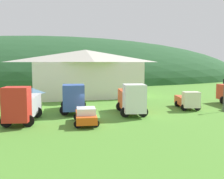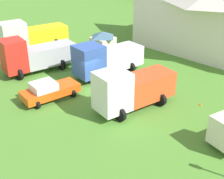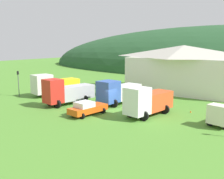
{
  "view_description": "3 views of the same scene",
  "coord_description": "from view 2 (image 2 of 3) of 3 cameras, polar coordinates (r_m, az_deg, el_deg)",
  "views": [
    {
      "loc": [
        -6.03,
        -29.7,
        5.9
      ],
      "look_at": [
        2.93,
        1.88,
        2.69
      ],
      "focal_mm": 44.57,
      "sensor_mm": 36.0,
      "label": 1
    },
    {
      "loc": [
        18.83,
        -16.64,
        12.59
      ],
      "look_at": [
        3.48,
        -1.1,
        1.63
      ],
      "focal_mm": 50.12,
      "sensor_mm": 36.0,
      "label": 2
    },
    {
      "loc": [
        17.87,
        -26.29,
        8.24
      ],
      "look_at": [
        0.23,
        -0.87,
        2.77
      ],
      "focal_mm": 41.41,
      "sensor_mm": 36.0,
      "label": 3
    }
  ],
  "objects": [
    {
      "name": "ground_plane",
      "position": [
        28.1,
        -3.48,
        -0.02
      ],
      "size": [
        200.0,
        200.0,
        0.0
      ],
      "primitive_type": "plane",
      "color": "#4C842D"
    },
    {
      "name": "flatbed_truck_yellow",
      "position": [
        38.94,
        -14.72,
        9.64
      ],
      "size": [
        4.15,
        8.14,
        3.52
      ],
      "rotation": [
        0.0,
        0.0,
        -1.79
      ],
      "color": "silver",
      "rests_on": "ground"
    },
    {
      "name": "depot_building",
      "position": [
        38.45,
        19.0,
        12.55
      ],
      "size": [
        19.02,
        10.33,
        8.04
      ],
      "color": "white",
      "rests_on": "ground"
    },
    {
      "name": "crane_truck_red",
      "position": [
        32.09,
        -13.91,
        6.11
      ],
      "size": [
        3.87,
        7.62,
        3.69
      ],
      "rotation": [
        0.0,
        0.0,
        -1.76
      ],
      "color": "red",
      "rests_on": "ground"
    },
    {
      "name": "traffic_cone_near_pickup",
      "position": [
        26.51,
        15.84,
        -2.82
      ],
      "size": [
        0.36,
        0.36,
        0.54
      ],
      "primitive_type": "cone",
      "color": "orange",
      "rests_on": "ground"
    },
    {
      "name": "heavy_rig_white",
      "position": [
        24.26,
        3.51,
        0.18
      ],
      "size": [
        3.73,
        7.06,
        3.57
      ],
      "rotation": [
        0.0,
        0.0,
        -1.75
      ],
      "color": "white",
      "rests_on": "ground"
    },
    {
      "name": "service_pickup_orange",
      "position": [
        26.61,
        -11.43,
        -0.15
      ],
      "size": [
        2.76,
        5.06,
        1.66
      ],
      "rotation": [
        0.0,
        0.0,
        -1.71
      ],
      "color": "#E25214",
      "rests_on": "ground"
    },
    {
      "name": "box_truck_blue",
      "position": [
        30.3,
        -1.26,
        5.63
      ],
      "size": [
        3.7,
        7.38,
        3.42
      ],
      "rotation": [
        0.0,
        0.0,
        -1.7
      ],
      "color": "#3356AD",
      "rests_on": "ground"
    },
    {
      "name": "play_shed_cream",
      "position": [
        36.33,
        -1.69,
        8.62
      ],
      "size": [
        2.41,
        2.46,
        2.62
      ],
      "color": "beige",
      "rests_on": "ground"
    }
  ]
}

